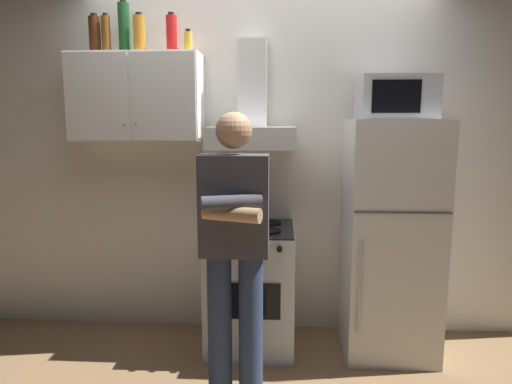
# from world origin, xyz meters

# --- Properties ---
(ground_plane) EXTENTS (7.00, 7.00, 0.00)m
(ground_plane) POSITION_xyz_m (0.00, 0.00, 0.00)
(ground_plane) COLOR olive
(back_wall_tiled) EXTENTS (4.80, 0.10, 2.70)m
(back_wall_tiled) POSITION_xyz_m (0.00, 0.60, 1.35)
(back_wall_tiled) COLOR silver
(back_wall_tiled) RESTS_ON ground_plane
(upper_cabinet) EXTENTS (0.90, 0.37, 0.60)m
(upper_cabinet) POSITION_xyz_m (-0.85, 0.37, 1.75)
(upper_cabinet) COLOR white
(stove_oven) EXTENTS (0.60, 0.62, 0.87)m
(stove_oven) POSITION_xyz_m (-0.05, 0.25, 0.43)
(stove_oven) COLOR white
(stove_oven) RESTS_ON ground_plane
(range_hood) EXTENTS (0.60, 0.44, 0.75)m
(range_hood) POSITION_xyz_m (-0.05, 0.38, 1.60)
(range_hood) COLOR white
(refrigerator) EXTENTS (0.60, 0.62, 1.60)m
(refrigerator) POSITION_xyz_m (0.90, 0.25, 0.80)
(refrigerator) COLOR white
(refrigerator) RESTS_ON ground_plane
(microwave) EXTENTS (0.48, 0.37, 0.28)m
(microwave) POSITION_xyz_m (0.90, 0.27, 1.74)
(microwave) COLOR #B7BABF
(microwave) RESTS_ON refrigerator
(person_standing) EXTENTS (0.38, 0.33, 1.64)m
(person_standing) POSITION_xyz_m (-0.10, -0.36, 0.90)
(person_standing) COLOR navy
(person_standing) RESTS_ON ground_plane
(bottle_soda_red) EXTENTS (0.07, 0.07, 0.27)m
(bottle_soda_red) POSITION_xyz_m (-0.60, 0.38, 2.18)
(bottle_soda_red) COLOR red
(bottle_soda_red) RESTS_ON upper_cabinet
(bottle_beer_brown) EXTENTS (0.06, 0.06, 0.26)m
(bottle_beer_brown) POSITION_xyz_m (-1.05, 0.36, 2.18)
(bottle_beer_brown) COLOR brown
(bottle_beer_brown) RESTS_ON upper_cabinet
(bottle_rum_dark) EXTENTS (0.08, 0.08, 0.27)m
(bottle_rum_dark) POSITION_xyz_m (-1.14, 0.39, 2.18)
(bottle_rum_dark) COLOR #47230F
(bottle_rum_dark) RESTS_ON upper_cabinet
(bottle_liquor_amber) EXTENTS (0.08, 0.08, 0.26)m
(bottle_liquor_amber) POSITION_xyz_m (-0.82, 0.36, 2.18)
(bottle_liquor_amber) COLOR #B7721E
(bottle_liquor_amber) RESTS_ON upper_cabinet
(bottle_spice_jar) EXTENTS (0.06, 0.06, 0.15)m
(bottle_spice_jar) POSITION_xyz_m (-0.48, 0.36, 2.12)
(bottle_spice_jar) COLOR gold
(bottle_spice_jar) RESTS_ON upper_cabinet
(bottle_wine_green) EXTENTS (0.08, 0.08, 0.36)m
(bottle_wine_green) POSITION_xyz_m (-0.93, 0.40, 2.22)
(bottle_wine_green) COLOR #19471E
(bottle_wine_green) RESTS_ON upper_cabinet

